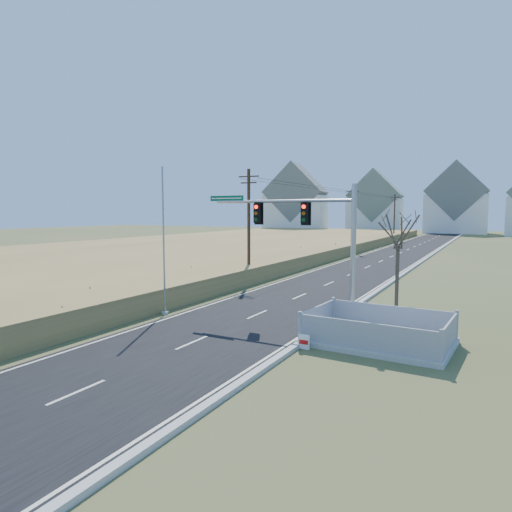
{
  "coord_description": "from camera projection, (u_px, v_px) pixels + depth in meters",
  "views": [
    {
      "loc": [
        11.16,
        -17.43,
        5.59
      ],
      "look_at": [
        0.73,
        2.48,
        3.4
      ],
      "focal_mm": 32.0,
      "sensor_mm": 36.0,
      "label": 1
    }
  ],
  "objects": [
    {
      "name": "utility_pole_near",
      "position": [
        249.0,
        223.0,
        36.84
      ],
      "size": [
        1.8,
        0.26,
        9.0
      ],
      "color": "#422D1E",
      "rests_on": "ground"
    },
    {
      "name": "ground",
      "position": [
        217.0,
        333.0,
        21.07
      ],
      "size": [
        260.0,
        260.0,
        0.0
      ],
      "primitive_type": "plane",
      "color": "#4B5328",
      "rests_on": "ground"
    },
    {
      "name": "condo_nw",
      "position": [
        296.0,
        204.0,
        126.03
      ],
      "size": [
        17.69,
        13.38,
        19.05
      ],
      "rotation": [
        0.0,
        0.0,
        0.14
      ],
      "color": "white",
      "rests_on": "ground"
    },
    {
      "name": "fence_enclosure",
      "position": [
        378.0,
        338.0,
        19.27
      ],
      "size": [
        6.11,
        4.38,
        1.33
      ],
      "rotation": [
        0.0,
        0.0,
        -0.07
      ],
      "color": "#B7B5AD",
      "rests_on": "ground"
    },
    {
      "name": "utility_pole_far",
      "position": [
        394.0,
        216.0,
        89.73
      ],
      "size": [
        1.8,
        0.26,
        9.0
      ],
      "color": "#422D1E",
      "rests_on": "ground"
    },
    {
      "name": "curb",
      "position": [
        437.0,
        251.0,
        63.22
      ],
      "size": [
        0.3,
        180.0,
        0.18
      ],
      "primitive_type": "cube",
      "color": "#B2AFA8",
      "rests_on": "ground"
    },
    {
      "name": "road",
      "position": [
        406.0,
        251.0,
        65.14
      ],
      "size": [
        8.0,
        180.0,
        0.06
      ],
      "primitive_type": "cube",
      "color": "black",
      "rests_on": "ground"
    },
    {
      "name": "reed_marsh",
      "position": [
        226.0,
        245.0,
        67.35
      ],
      "size": [
        38.0,
        110.0,
        1.3
      ],
      "primitive_type": "cube",
      "color": "tan",
      "rests_on": "ground"
    },
    {
      "name": "open_sign",
      "position": [
        304.0,
        342.0,
        18.48
      ],
      "size": [
        0.49,
        0.08,
        0.61
      ],
      "rotation": [
        0.0,
        0.0,
        -0.03
      ],
      "color": "white",
      "rests_on": "ground"
    },
    {
      "name": "utility_pole_mid",
      "position": [
        352.0,
        218.0,
        63.28
      ],
      "size": [
        1.8,
        0.26,
        9.0
      ],
      "color": "#422D1E",
      "rests_on": "ground"
    },
    {
      "name": "condo_n",
      "position": [
        456.0,
        204.0,
        118.13
      ],
      "size": [
        15.27,
        10.2,
        18.54
      ],
      "color": "white",
      "rests_on": "ground"
    },
    {
      "name": "flagpole",
      "position": [
        164.0,
        256.0,
        24.57
      ],
      "size": [
        0.36,
        0.36,
        7.97
      ],
      "color": "#B7B5AD",
      "rests_on": "ground"
    },
    {
      "name": "bare_tree",
      "position": [
        399.0,
        228.0,
        22.2
      ],
      "size": [
        2.25,
        2.25,
        5.97
      ],
      "color": "#4C3F33",
      "rests_on": "ground"
    },
    {
      "name": "condo_nnw",
      "position": [
        375.0,
        207.0,
        123.92
      ],
      "size": [
        14.93,
        11.17,
        17.03
      ],
      "rotation": [
        0.0,
        0.0,
        0.07
      ],
      "color": "white",
      "rests_on": "ground"
    },
    {
      "name": "traffic_signal_mast",
      "position": [
        318.0,
        238.0,
        23.04
      ],
      "size": [
        8.71,
        0.61,
        6.93
      ],
      "rotation": [
        0.0,
        0.0,
        -0.03
      ],
      "color": "#9EA0A5",
      "rests_on": "ground"
    }
  ]
}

